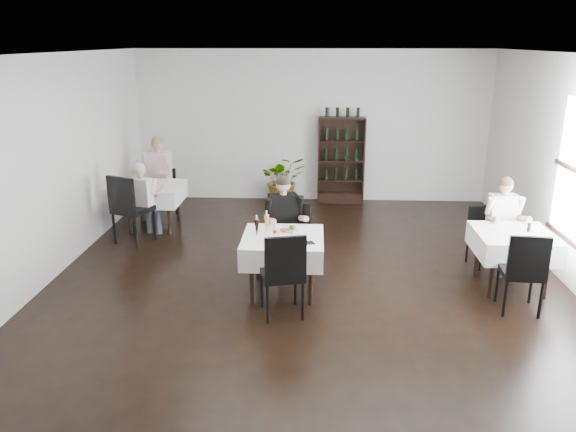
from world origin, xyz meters
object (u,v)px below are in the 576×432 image
(wine_shelf, at_px, (341,161))
(main_table, at_px, (283,247))
(potted_tree, at_px, (283,179))
(diner_main, at_px, (284,218))

(wine_shelf, bearing_deg, main_table, -101.78)
(main_table, xyz_separation_m, potted_tree, (-0.25, 4.20, -0.14))
(main_table, bearing_deg, diner_main, 91.54)
(potted_tree, bearing_deg, diner_main, -86.22)
(wine_shelf, xyz_separation_m, diner_main, (-0.92, -3.69, -0.03))
(diner_main, bearing_deg, wine_shelf, 76.05)
(wine_shelf, bearing_deg, potted_tree, -174.34)
(wine_shelf, distance_m, potted_tree, 1.21)
(wine_shelf, xyz_separation_m, main_table, (-0.90, -4.31, -0.23))
(wine_shelf, relative_size, diner_main, 1.25)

